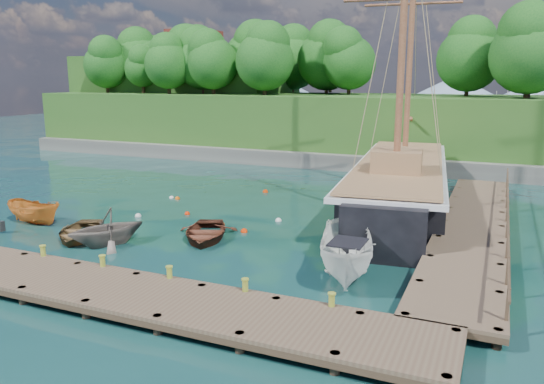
% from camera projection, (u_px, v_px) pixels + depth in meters
% --- Properties ---
extents(ground, '(160.00, 160.00, 0.00)m').
position_uv_depth(ground, '(197.00, 246.00, 24.32)').
color(ground, '#11332F').
rests_on(ground, ground).
extents(dock_near, '(20.00, 3.20, 1.10)m').
position_uv_depth(dock_near, '(146.00, 297.00, 17.62)').
color(dock_near, brown).
rests_on(dock_near, ground).
extents(dock_east, '(3.20, 24.00, 1.10)m').
position_uv_depth(dock_east, '(473.00, 226.00, 26.04)').
color(dock_east, brown).
rests_on(dock_east, ground).
extents(bollard_0, '(0.26, 0.26, 0.45)m').
position_uv_depth(bollard_0, '(45.00, 270.00, 21.30)').
color(bollard_0, olive).
rests_on(bollard_0, ground).
extents(bollard_1, '(0.26, 0.26, 0.45)m').
position_uv_depth(bollard_1, '(104.00, 281.00, 20.14)').
color(bollard_1, olive).
rests_on(bollard_1, ground).
extents(bollard_2, '(0.26, 0.26, 0.45)m').
position_uv_depth(bollard_2, '(170.00, 294.00, 18.97)').
color(bollard_2, olive).
rests_on(bollard_2, ground).
extents(bollard_3, '(0.26, 0.26, 0.45)m').
position_uv_depth(bollard_3, '(245.00, 308.00, 17.80)').
color(bollard_3, olive).
rests_on(bollard_3, ground).
extents(bollard_4, '(0.26, 0.26, 0.45)m').
position_uv_depth(bollard_4, '(331.00, 324.00, 16.63)').
color(bollard_4, olive).
rests_on(bollard_4, ground).
extents(rowboat_0, '(4.19, 4.74, 0.81)m').
position_uv_depth(rowboat_0, '(80.00, 237.00, 25.69)').
color(rowboat_0, brown).
rests_on(rowboat_0, ground).
extents(rowboat_1, '(4.35, 4.54, 1.85)m').
position_uv_depth(rowboat_1, '(107.00, 244.00, 24.59)').
color(rowboat_1, '#6E625A').
rests_on(rowboat_1, ground).
extents(rowboat_2, '(4.27, 4.91, 0.85)m').
position_uv_depth(rowboat_2, '(205.00, 239.00, 25.50)').
color(rowboat_2, '#4F2619').
rests_on(rowboat_2, ground).
extents(motorboat_orange, '(3.82, 1.77, 1.43)m').
position_uv_depth(motorboat_orange, '(36.00, 223.00, 28.18)').
color(motorboat_orange, orange).
rests_on(motorboat_orange, ground).
extents(cabin_boat_white, '(3.40, 5.79, 2.10)m').
position_uv_depth(cabin_boat_white, '(347.00, 277.00, 20.54)').
color(cabin_boat_white, white).
rests_on(cabin_boat_white, ground).
extents(schooner, '(7.38, 28.12, 20.72)m').
position_uv_depth(schooner, '(400.00, 187.00, 31.85)').
color(schooner, black).
rests_on(schooner, ground).
extents(mooring_buoy_0, '(0.35, 0.35, 0.35)m').
position_uv_depth(mooring_buoy_0, '(138.00, 217.00, 29.54)').
color(mooring_buoy_0, silver).
rests_on(mooring_buoy_0, ground).
extents(mooring_buoy_1, '(0.29, 0.29, 0.29)m').
position_uv_depth(mooring_buoy_1, '(187.00, 214.00, 30.05)').
color(mooring_buoy_1, red).
rests_on(mooring_buoy_1, ground).
extents(mooring_buoy_2, '(0.29, 0.29, 0.29)m').
position_uv_depth(mooring_buoy_2, '(222.00, 225.00, 27.90)').
color(mooring_buoy_2, '#EA3B03').
rests_on(mooring_buoy_2, ground).
extents(mooring_buoy_3, '(0.34, 0.34, 0.34)m').
position_uv_depth(mooring_buoy_3, '(278.00, 221.00, 28.60)').
color(mooring_buoy_3, silver).
rests_on(mooring_buoy_3, ground).
extents(mooring_buoy_4, '(0.31, 0.31, 0.31)m').
position_uv_depth(mooring_buoy_4, '(177.00, 199.00, 33.82)').
color(mooring_buoy_4, '#DB5B0B').
rests_on(mooring_buoy_4, ground).
extents(mooring_buoy_5, '(0.36, 0.36, 0.36)m').
position_uv_depth(mooring_buoy_5, '(265.00, 192.00, 35.86)').
color(mooring_buoy_5, '#E53300').
rests_on(mooring_buoy_5, ground).
extents(mooring_buoy_6, '(0.29, 0.29, 0.29)m').
position_uv_depth(mooring_buoy_6, '(171.00, 198.00, 34.08)').
color(mooring_buoy_6, silver).
rests_on(mooring_buoy_6, ground).
extents(mooring_buoy_7, '(0.34, 0.34, 0.34)m').
position_uv_depth(mooring_buoy_7, '(244.00, 232.00, 26.57)').
color(mooring_buoy_7, red).
rests_on(mooring_buoy_7, ground).
extents(headland, '(51.00, 19.31, 12.90)m').
position_uv_depth(headland, '(246.00, 98.00, 56.30)').
color(headland, '#474744').
rests_on(headland, ground).
extents(distant_ridge, '(117.00, 40.00, 10.00)m').
position_uv_depth(distant_ridge, '(449.00, 99.00, 84.52)').
color(distant_ridge, '#728CA5').
rests_on(distant_ridge, ground).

